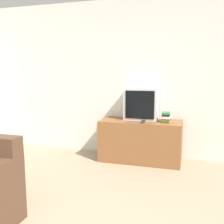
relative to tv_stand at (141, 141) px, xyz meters
name	(u,v)px	position (x,y,z in m)	size (l,w,h in m)	color
wall_back	(132,79)	(-0.22, 0.32, 0.97)	(9.00, 0.06, 2.60)	silver
tv_stand	(141,141)	(0.00, 0.00, 0.00)	(1.27, 0.54, 0.65)	brown
television	(142,104)	(-0.02, 0.11, 0.58)	(0.53, 0.32, 0.52)	silver
book_stack	(166,117)	(0.39, 0.02, 0.40)	(0.16, 0.24, 0.15)	gold
remote_on_stand	(143,122)	(0.06, -0.15, 0.34)	(0.04, 0.18, 0.02)	#2D2D2D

